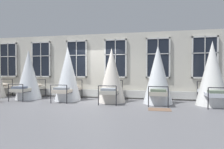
{
  "coord_description": "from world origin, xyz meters",
  "views": [
    {
      "loc": [
        2.89,
        -8.2,
        1.4
      ],
      "look_at": [
        1.1,
        0.17,
        1.23
      ],
      "focal_mm": 30.57,
      "sensor_mm": 36.0,
      "label": 1
    }
  ],
  "objects_px": {
    "cot_third": "(68,75)",
    "cot_fourth": "(112,76)",
    "cot_sixth": "(212,74)",
    "cot_fifth": "(158,75)",
    "cot_second": "(29,76)"
  },
  "relations": [
    {
      "from": "cot_third",
      "to": "cot_fifth",
      "type": "height_order",
      "value": "cot_third"
    },
    {
      "from": "cot_fifth",
      "to": "cot_second",
      "type": "bearing_deg",
      "value": 90.5
    },
    {
      "from": "cot_fourth",
      "to": "cot_fifth",
      "type": "height_order",
      "value": "cot_fifth"
    },
    {
      "from": "cot_second",
      "to": "cot_fourth",
      "type": "xyz_separation_m",
      "value": [
        4.23,
        -0.02,
        -0.0
      ]
    },
    {
      "from": "cot_second",
      "to": "cot_fifth",
      "type": "relative_size",
      "value": 0.96
    },
    {
      "from": "cot_third",
      "to": "cot_fourth",
      "type": "xyz_separation_m",
      "value": [
        2.13,
        -0.01,
        -0.06
      ]
    },
    {
      "from": "cot_third",
      "to": "cot_fifth",
      "type": "bearing_deg",
      "value": -90.77
    },
    {
      "from": "cot_second",
      "to": "cot_third",
      "type": "relative_size",
      "value": 0.96
    },
    {
      "from": "cot_third",
      "to": "cot_fifth",
      "type": "xyz_separation_m",
      "value": [
        4.15,
        0.03,
        -0.01
      ]
    },
    {
      "from": "cot_third",
      "to": "cot_fifth",
      "type": "distance_m",
      "value": 4.15
    },
    {
      "from": "cot_fourth",
      "to": "cot_fifth",
      "type": "bearing_deg",
      "value": -90.15
    },
    {
      "from": "cot_third",
      "to": "cot_sixth",
      "type": "bearing_deg",
      "value": -91.28
    },
    {
      "from": "cot_sixth",
      "to": "cot_fourth",
      "type": "bearing_deg",
      "value": 91.25
    },
    {
      "from": "cot_second",
      "to": "cot_third",
      "type": "bearing_deg",
      "value": -90.94
    },
    {
      "from": "cot_fourth",
      "to": "cot_sixth",
      "type": "distance_m",
      "value": 4.16
    }
  ]
}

